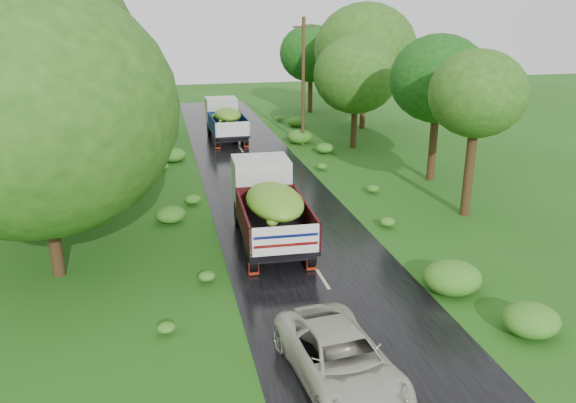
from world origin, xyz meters
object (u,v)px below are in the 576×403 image
object	(u,v)px
truck_far	(225,118)
utility_pole	(303,81)
truck_near	(269,202)
car	(340,359)

from	to	relation	value
truck_far	utility_pole	size ratio (longest dim) A/B	0.77
utility_pole	truck_far	bearing A→B (deg)	146.68
truck_near	car	world-z (taller)	truck_near
car	utility_pole	world-z (taller)	utility_pole
truck_near	car	bearing A→B (deg)	-88.07
truck_near	car	distance (m)	9.80
truck_far	utility_pole	bearing A→B (deg)	-31.16
truck_far	car	distance (m)	29.23
truck_near	truck_far	distance (m)	19.46
truck_near	truck_far	world-z (taller)	truck_near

